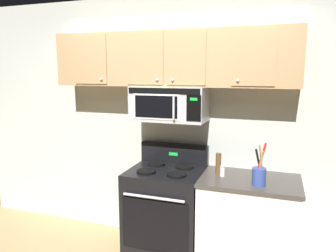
# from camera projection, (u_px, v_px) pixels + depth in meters

# --- Properties ---
(back_wall) EXTENTS (5.20, 0.10, 2.70)m
(back_wall) POSITION_uv_depth(u_px,v_px,m) (177.00, 122.00, 3.57)
(back_wall) COLOR silver
(back_wall) RESTS_ON ground_plane
(stove_range) EXTENTS (0.76, 0.69, 1.12)m
(stove_range) POSITION_uv_depth(u_px,v_px,m) (166.00, 210.00, 3.37)
(stove_range) COLOR black
(stove_range) RESTS_ON ground_plane
(over_range_microwave) EXTENTS (0.76, 0.43, 0.35)m
(over_range_microwave) POSITION_uv_depth(u_px,v_px,m) (170.00, 104.00, 3.30)
(over_range_microwave) COLOR #B7BABF
(upper_cabinets) EXTENTS (2.50, 0.36, 0.55)m
(upper_cabinets) POSITION_uv_depth(u_px,v_px,m) (171.00, 59.00, 3.25)
(upper_cabinets) COLOR tan
(counter_segment) EXTENTS (0.93, 0.65, 0.90)m
(counter_segment) POSITION_uv_depth(u_px,v_px,m) (248.00, 223.00, 3.11)
(counter_segment) COLOR white
(counter_segment) RESTS_ON ground_plane
(utensil_crock_blue) EXTENTS (0.12, 0.12, 0.39)m
(utensil_crock_blue) POSITION_uv_depth(u_px,v_px,m) (259.00, 175.00, 2.85)
(utensil_crock_blue) COLOR #384C9E
(utensil_crock_blue) RESTS_ON counter_segment
(salt_shaker) EXTENTS (0.05, 0.05, 0.11)m
(salt_shaker) POSITION_uv_depth(u_px,v_px,m) (222.00, 171.00, 3.10)
(salt_shaker) COLOR white
(salt_shaker) RESTS_ON counter_segment
(pepper_mill) EXTENTS (0.05, 0.05, 0.20)m
(pepper_mill) POSITION_uv_depth(u_px,v_px,m) (218.00, 163.00, 3.18)
(pepper_mill) COLOR brown
(pepper_mill) RESTS_ON counter_segment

